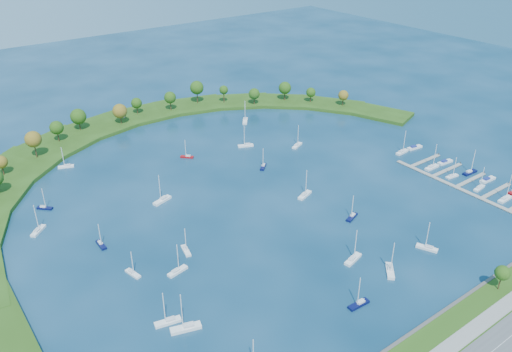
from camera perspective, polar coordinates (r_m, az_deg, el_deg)
ground at (r=239.69m, az=-0.25°, el=-1.63°), size 700.00×700.00×0.00m
south_shoreline at (r=176.15m, az=25.43°, el=-17.21°), size 420.00×43.10×11.60m
breakwater at (r=258.20m, az=-15.10°, el=-0.12°), size 286.74×247.64×2.00m
breakwater_trees at (r=294.42m, az=-13.85°, el=5.65°), size 238.34×91.88×15.53m
harbor_tower at (r=327.50m, az=-14.47°, el=6.64°), size 2.60×2.60×4.27m
dock_system at (r=262.55m, az=23.30°, el=-1.23°), size 24.28×82.00×1.60m
moored_boat_1 at (r=283.24m, az=-1.15°, el=3.45°), size 8.76×5.50×12.50m
moored_boat_2 at (r=228.12m, az=-22.96°, el=-5.52°), size 7.63×7.39×12.20m
moored_boat_3 at (r=211.27m, az=-16.78°, el=-7.19°), size 2.02×7.05×10.35m
moored_boat_4 at (r=179.17m, az=11.31°, el=-13.65°), size 8.17×2.63×11.88m
moored_boat_5 at (r=272.94m, az=-7.64°, el=2.19°), size 6.22×6.32×10.18m
moored_boat_6 at (r=195.47m, az=14.60°, el=-10.01°), size 8.10×8.35×13.36m
moored_boat_7 at (r=234.50m, az=-10.32°, el=-2.58°), size 9.66×5.30×13.68m
moored_boat_8 at (r=277.48m, az=-20.27°, el=1.06°), size 7.97×4.77×11.34m
moored_boat_9 at (r=201.08m, az=-7.77°, el=-8.08°), size 3.68×7.67×10.87m
moored_boat_10 at (r=191.29m, az=-8.69°, el=-10.29°), size 8.36×3.75×11.88m
moored_boat_11 at (r=243.55m, az=-22.35°, el=-3.21°), size 6.27×6.25×10.17m
moored_boat_12 at (r=235.79m, az=5.41°, el=-2.04°), size 9.20×5.28×13.04m
moored_boat_13 at (r=172.18m, az=-9.72°, el=-15.52°), size 8.82×4.20×12.51m
moored_boat_14 at (r=260.22m, az=0.80°, el=1.12°), size 6.86×6.48×10.85m
moored_boat_15 at (r=193.40m, az=-13.48°, el=-10.35°), size 3.39×7.30×10.35m
moored_boat_16 at (r=284.04m, az=4.57°, el=3.44°), size 8.64×5.50×12.35m
moored_boat_17 at (r=198.02m, az=10.68°, el=-8.96°), size 9.31×4.66×13.19m
moored_boat_18 at (r=316.70m, az=-1.20°, el=6.19°), size 7.91×8.93×13.75m
moored_boat_19 at (r=222.76m, az=10.57°, el=-4.40°), size 7.88×4.61×11.19m
moored_boat_20 at (r=211.11m, az=18.42°, el=-7.49°), size 5.44×8.41×12.04m
moored_boat_21 at (r=169.28m, az=-7.75°, el=-16.23°), size 10.16×5.55×14.38m
docked_boat_2 at (r=257.26m, az=25.83°, el=-2.25°), size 8.73×2.61×12.76m
docked_boat_4 at (r=262.23m, az=23.46°, el=-1.16°), size 7.86×3.04×11.25m
docked_boat_5 at (r=271.58m, az=24.22°, el=-0.37°), size 9.53×3.10×1.92m
docked_boat_6 at (r=268.54m, az=20.86°, el=0.04°), size 7.34×2.88×10.50m
docked_boat_7 at (r=275.48m, az=22.58°, el=0.43°), size 8.74×2.85×12.69m
docked_boat_8 at (r=273.96m, az=18.88°, el=0.97°), size 8.96×2.53×13.16m
docked_boat_9 at (r=281.98m, az=20.17°, el=1.47°), size 9.27×3.34×1.85m
docked_boat_10 at (r=286.38m, az=15.86°, el=2.62°), size 8.81×3.25×12.66m
docked_boat_11 at (r=293.75m, az=17.12°, el=3.04°), size 9.54×3.65×1.90m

